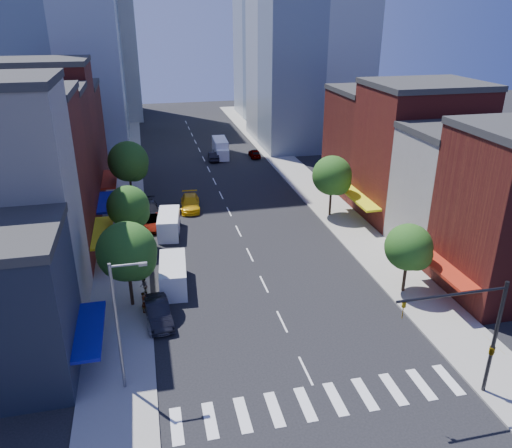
% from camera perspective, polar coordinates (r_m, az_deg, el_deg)
% --- Properties ---
extents(ground, '(220.00, 220.00, 0.00)m').
position_cam_1_polar(ground, '(35.66, 5.70, -16.34)').
color(ground, black).
rests_on(ground, ground).
extents(sidewalk_left, '(5.00, 120.00, 0.15)m').
position_cam_1_polar(sidewalk_left, '(69.70, -14.76, 3.57)').
color(sidewalk_left, gray).
rests_on(sidewalk_left, ground).
extents(sidewalk_right, '(5.00, 120.00, 0.15)m').
position_cam_1_polar(sidewalk_right, '(73.00, 5.25, 5.14)').
color(sidewalk_right, gray).
rests_on(sidewalk_right, ground).
extents(crosswalk, '(19.00, 3.00, 0.01)m').
position_cam_1_polar(crosswalk, '(33.54, 7.39, -19.48)').
color(crosswalk, silver).
rests_on(crosswalk, ground).
extents(bldg_left_2, '(12.00, 9.00, 16.00)m').
position_cam_1_polar(bldg_left_2, '(49.99, -25.73, 3.85)').
color(bldg_left_2, '#5D1816').
rests_on(bldg_left_2, ground).
extents(bldg_left_3, '(12.00, 8.00, 15.00)m').
position_cam_1_polar(bldg_left_3, '(58.09, -24.06, 6.10)').
color(bldg_left_3, '#4B1412').
rests_on(bldg_left_3, ground).
extents(bldg_left_4, '(12.00, 9.00, 17.00)m').
position_cam_1_polar(bldg_left_4, '(65.96, -23.00, 9.04)').
color(bldg_left_4, '#5D1816').
rests_on(bldg_left_4, ground).
extents(bldg_left_5, '(12.00, 10.00, 13.00)m').
position_cam_1_polar(bldg_left_5, '(75.53, -21.70, 9.28)').
color(bldg_left_5, '#4B1412').
rests_on(bldg_left_5, ground).
extents(bldg_right_1, '(12.00, 8.00, 12.00)m').
position_cam_1_polar(bldg_right_1, '(53.59, 22.55, 3.32)').
color(bldg_right_1, beige).
rests_on(bldg_right_1, ground).
extents(bldg_right_2, '(12.00, 10.00, 15.00)m').
position_cam_1_polar(bldg_right_2, '(60.34, 18.02, 7.57)').
color(bldg_right_2, '#5D1816').
rests_on(bldg_right_2, ground).
extents(bldg_right_3, '(12.00, 10.00, 13.00)m').
position_cam_1_polar(bldg_right_3, '(69.06, 13.81, 9.07)').
color(bldg_right_3, '#4B1412').
rests_on(bldg_right_3, ground).
extents(traffic_signal, '(7.24, 2.24, 8.00)m').
position_cam_1_polar(traffic_signal, '(34.26, 24.86, -11.91)').
color(traffic_signal, black).
rests_on(traffic_signal, sidewalk_right).
extents(streetlight, '(2.25, 0.25, 9.00)m').
position_cam_1_polar(streetlight, '(32.09, -15.32, -10.49)').
color(streetlight, slate).
rests_on(streetlight, sidewalk_left).
extents(tree_left_near, '(4.80, 4.80, 7.30)m').
position_cam_1_polar(tree_left_near, '(40.92, -14.32, -3.30)').
color(tree_left_near, black).
rests_on(tree_left_near, sidewalk_left).
extents(tree_left_mid, '(4.20, 4.20, 6.65)m').
position_cam_1_polar(tree_left_mid, '(51.15, -14.22, 1.76)').
color(tree_left_mid, black).
rests_on(tree_left_mid, sidewalk_left).
extents(tree_left_far, '(5.00, 5.00, 7.75)m').
position_cam_1_polar(tree_left_far, '(64.24, -14.23, 6.78)').
color(tree_left_far, black).
rests_on(tree_left_far, sidewalk_left).
extents(tree_right_near, '(4.00, 4.00, 6.20)m').
position_cam_1_polar(tree_right_near, '(43.89, 17.23, -2.75)').
color(tree_right_near, black).
rests_on(tree_right_near, sidewalk_right).
extents(tree_right_far, '(4.60, 4.60, 7.20)m').
position_cam_1_polar(tree_right_far, '(58.67, 8.83, 5.33)').
color(tree_right_far, black).
rests_on(tree_right_far, sidewalk_right).
extents(parked_car_front, '(1.85, 4.50, 1.53)m').
position_cam_1_polar(parked_car_front, '(40.35, -11.11, -10.10)').
color(parked_car_front, '#ADADB2').
rests_on(parked_car_front, ground).
extents(parked_car_second, '(2.31, 5.18, 1.65)m').
position_cam_1_polar(parked_car_second, '(40.54, -11.14, -9.83)').
color(parked_car_second, black).
rests_on(parked_car_second, ground).
extents(parked_car_third, '(2.29, 4.89, 1.35)m').
position_cam_1_polar(parked_car_third, '(57.35, -11.77, 0.21)').
color(parked_car_third, '#999999').
rests_on(parked_car_third, ground).
extents(parked_car_rear, '(2.69, 5.83, 1.65)m').
position_cam_1_polar(parked_car_rear, '(60.48, -12.11, 1.56)').
color(parked_car_rear, black).
rests_on(parked_car_rear, ground).
extents(cargo_van_near, '(2.66, 5.83, 2.43)m').
position_cam_1_polar(cargo_van_near, '(44.63, -9.44, -5.83)').
color(cargo_van_near, silver).
rests_on(cargo_van_near, ground).
extents(cargo_van_far, '(2.85, 5.73, 2.35)m').
position_cam_1_polar(cargo_van_far, '(55.19, -9.92, -0.03)').
color(cargo_van_far, white).
rests_on(cargo_van_far, ground).
extents(taxi, '(2.74, 5.73, 1.61)m').
position_cam_1_polar(taxi, '(61.98, -7.52, 2.41)').
color(taxi, yellow).
rests_on(taxi, ground).
extents(traffic_car_oncoming, '(1.83, 4.50, 1.45)m').
position_cam_1_polar(traffic_car_oncoming, '(82.40, -4.87, 7.74)').
color(traffic_car_oncoming, black).
rests_on(traffic_car_oncoming, ground).
extents(traffic_car_far, '(1.79, 4.11, 1.38)m').
position_cam_1_polar(traffic_car_far, '(83.92, -0.17, 8.09)').
color(traffic_car_far, '#999999').
rests_on(traffic_car_far, ground).
extents(box_truck, '(2.44, 7.19, 2.86)m').
position_cam_1_polar(box_truck, '(84.56, -4.07, 8.61)').
color(box_truck, white).
rests_on(box_truck, ground).
extents(pedestrian_near, '(0.71, 0.77, 1.78)m').
position_cam_1_polar(pedestrian_near, '(41.58, -12.63, -8.71)').
color(pedestrian_near, '#999999').
rests_on(pedestrian_near, sidewalk_left).
extents(pedestrian_far, '(0.67, 0.83, 1.63)m').
position_cam_1_polar(pedestrian_far, '(43.96, -12.70, -6.95)').
color(pedestrian_far, '#999999').
rests_on(pedestrian_far, sidewalk_left).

